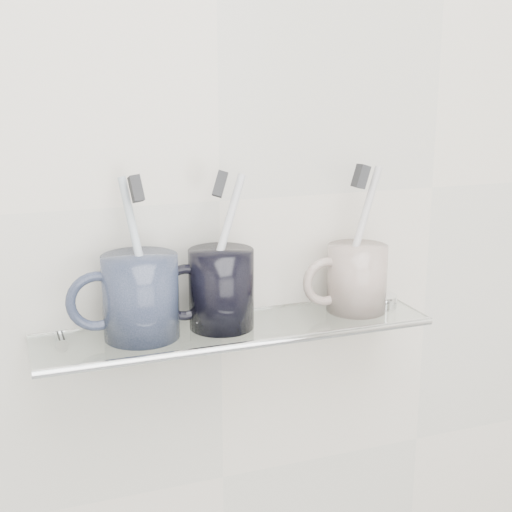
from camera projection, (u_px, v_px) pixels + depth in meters
name	position (u px, v px, depth m)	size (l,w,h in m)	color
wall_back	(219.00, 201.00, 0.92)	(2.50, 2.50, 0.00)	beige
shelf_glass	(236.00, 329.00, 0.90)	(0.50, 0.12, 0.01)	silver
shelf_rail	(251.00, 345.00, 0.85)	(0.01, 0.01, 0.50)	silver
bracket_left	(62.00, 346.00, 0.87)	(0.02, 0.02, 0.03)	silver
bracket_right	(365.00, 308.00, 1.01)	(0.02, 0.02, 0.03)	silver
mug_left	(141.00, 297.00, 0.85)	(0.09, 0.09, 0.10)	black
mug_left_handle	(97.00, 301.00, 0.83)	(0.07, 0.07, 0.01)	black
toothbrush_left	(139.00, 256.00, 0.84)	(0.01, 0.01, 0.19)	#A4BBCA
bristles_left	(136.00, 189.00, 0.82)	(0.01, 0.02, 0.03)	#28282B
mug_center	(221.00, 289.00, 0.88)	(0.08, 0.08, 0.10)	black
mug_center_handle	(185.00, 293.00, 0.87)	(0.07, 0.07, 0.01)	black
toothbrush_center	(221.00, 249.00, 0.87)	(0.01, 0.01, 0.19)	silver
bristles_center	(220.00, 184.00, 0.85)	(0.01, 0.02, 0.03)	#28282B
mug_right	(357.00, 278.00, 0.95)	(0.08, 0.08, 0.09)	silver
mug_right_handle	(326.00, 282.00, 0.93)	(0.07, 0.07, 0.01)	silver
toothbrush_right	(358.00, 237.00, 0.93)	(0.01, 0.01, 0.19)	beige
bristles_right	(361.00, 176.00, 0.91)	(0.01, 0.02, 0.03)	#28282B
chrome_cap	(382.00, 301.00, 0.97)	(0.04, 0.04, 0.02)	silver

